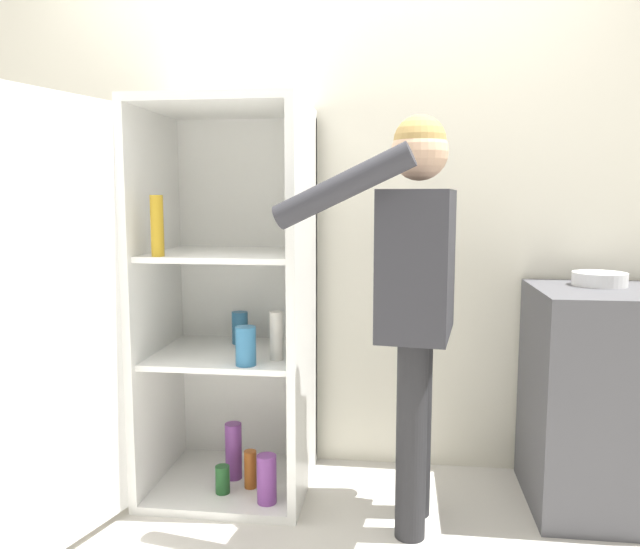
{
  "coord_description": "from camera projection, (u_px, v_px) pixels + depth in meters",
  "views": [
    {
      "loc": [
        0.38,
        -1.95,
        1.28
      ],
      "look_at": [
        0.05,
        0.62,
        0.95
      ],
      "focal_mm": 35.0,
      "sensor_mm": 36.0,
      "label": 1
    }
  ],
  "objects": [
    {
      "name": "refrigerator",
      "position": [
        197.0,
        307.0,
        2.6
      ],
      "size": [
        0.92,
        1.28,
        1.67
      ],
      "color": "white",
      "rests_on": "ground_plane"
    },
    {
      "name": "wall_back",
      "position": [
        320.0,
        197.0,
        2.93
      ],
      "size": [
        7.0,
        0.06,
        2.55
      ],
      "color": "silver",
      "rests_on": "ground_plane"
    },
    {
      "name": "bowl",
      "position": [
        600.0,
        279.0,
        2.59
      ],
      "size": [
        0.22,
        0.22,
        0.06
      ],
      "color": "white",
      "rests_on": "counter"
    },
    {
      "name": "counter",
      "position": [
        608.0,
        400.0,
        2.54
      ],
      "size": [
        0.61,
        0.58,
        0.91
      ],
      "color": "#4C4C51",
      "rests_on": "ground_plane"
    },
    {
      "name": "person",
      "position": [
        415.0,
        275.0,
        2.33
      ],
      "size": [
        0.67,
        0.59,
        1.57
      ],
      "color": "#262628",
      "rests_on": "ground_plane"
    }
  ]
}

